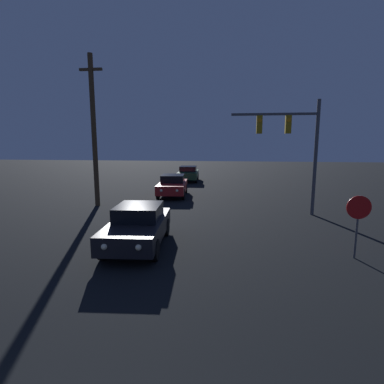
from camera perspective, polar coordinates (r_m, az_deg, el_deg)
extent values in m
cube|color=black|center=(10.97, -10.27, -6.86)|extent=(2.12, 4.32, 0.62)
cube|color=black|center=(11.03, -10.11, -3.74)|extent=(1.67, 1.89, 0.51)
cylinder|color=black|center=(9.70, -7.05, -10.91)|extent=(0.25, 0.70, 0.69)
cylinder|color=black|center=(10.11, -16.61, -10.38)|extent=(0.25, 0.70, 0.69)
cylinder|color=black|center=(12.14, -4.95, -6.69)|extent=(0.25, 0.70, 0.69)
cylinder|color=black|center=(12.48, -12.65, -6.44)|extent=(0.25, 0.70, 0.69)
sphere|color=#F9EFC6|center=(8.88, -10.19, -10.36)|extent=(0.18, 0.18, 0.18)
sphere|color=#F9EFC6|center=(9.15, -16.41, -10.00)|extent=(0.18, 0.18, 0.18)
cube|color=#B21E1E|center=(20.99, -3.71, 1.02)|extent=(2.15, 4.33, 0.62)
cube|color=black|center=(21.12, -3.67, 2.61)|extent=(1.69, 1.90, 0.51)
cylinder|color=black|center=(19.68, -1.67, -0.44)|extent=(0.25, 0.71, 0.69)
cylinder|color=black|center=(19.87, -6.50, -0.41)|extent=(0.25, 0.71, 0.69)
cylinder|color=black|center=(22.25, -1.20, 0.70)|extent=(0.25, 0.71, 0.69)
cylinder|color=black|center=(22.41, -5.49, 0.72)|extent=(0.25, 0.71, 0.69)
sphere|color=#F9EFC6|center=(18.84, -2.88, 0.26)|extent=(0.18, 0.18, 0.18)
sphere|color=#F9EFC6|center=(18.96, -5.89, 0.28)|extent=(0.18, 0.18, 0.18)
cube|color=#1E4728|center=(29.15, -0.71, 3.37)|extent=(2.05, 4.29, 0.62)
cube|color=black|center=(28.89, -0.74, 4.44)|extent=(1.64, 1.87, 0.51)
cylinder|color=black|center=(30.55, -2.08, 3.05)|extent=(0.24, 0.70, 0.69)
cylinder|color=black|center=(30.43, 1.07, 3.03)|extent=(0.24, 0.70, 0.69)
cylinder|color=black|center=(27.98, -2.63, 2.47)|extent=(0.24, 0.70, 0.69)
cylinder|color=black|center=(27.84, 0.80, 2.45)|extent=(0.24, 0.70, 0.69)
sphere|color=#F9EFC6|center=(31.29, -1.32, 3.90)|extent=(0.18, 0.18, 0.18)
sphere|color=#F9EFC6|center=(31.22, 0.52, 3.89)|extent=(0.18, 0.18, 0.18)
cylinder|color=#4C4C51|center=(16.44, 22.45, 5.91)|extent=(0.18, 0.18, 5.81)
cube|color=#4C4C51|center=(16.05, 15.38, 14.11)|extent=(4.27, 0.12, 0.12)
cube|color=#A57F14|center=(16.13, 17.85, 12.16)|extent=(0.28, 0.28, 0.90)
cylinder|color=orange|center=(16.00, 17.99, 12.90)|extent=(0.20, 0.02, 0.20)
cube|color=#A57F14|center=(15.93, 12.71, 12.41)|extent=(0.28, 0.28, 0.90)
cylinder|color=orange|center=(15.80, 12.79, 13.17)|extent=(0.20, 0.02, 0.20)
cylinder|color=#4C4C51|center=(10.95, 28.89, -5.91)|extent=(0.07, 0.07, 2.06)
cylinder|color=red|center=(10.79, 29.20, -2.58)|extent=(0.75, 0.03, 0.75)
cylinder|color=#4C3823|center=(18.36, -18.17, 10.75)|extent=(0.28, 0.28, 8.58)
cube|color=#4C3823|center=(18.79, -18.74, 21.25)|extent=(1.31, 0.14, 0.14)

